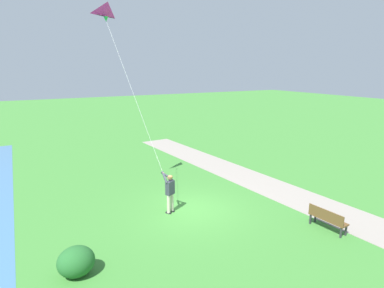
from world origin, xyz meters
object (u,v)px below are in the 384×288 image
(flying_kite, at_px, (108,13))
(park_bench_near_walkway, at_px, (327,218))
(person_kite_flyer, at_px, (170,190))
(lakeside_shrub, at_px, (76,262))

(flying_kite, height_order, park_bench_near_walkway, flying_kite)
(person_kite_flyer, relative_size, park_bench_near_walkway, 1.19)
(person_kite_flyer, xyz_separation_m, lakeside_shrub, (4.36, 2.62, -0.58))
(lakeside_shrub, bearing_deg, park_bench_near_walkway, 169.05)
(park_bench_near_walkway, bearing_deg, person_kite_flyer, -43.02)
(person_kite_flyer, distance_m, lakeside_shrub, 5.12)
(flying_kite, bearing_deg, park_bench_near_walkway, 129.96)
(person_kite_flyer, bearing_deg, flying_kite, -63.88)
(park_bench_near_walkway, bearing_deg, flying_kite, -50.04)
(flying_kite, distance_m, lakeside_shrub, 10.20)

